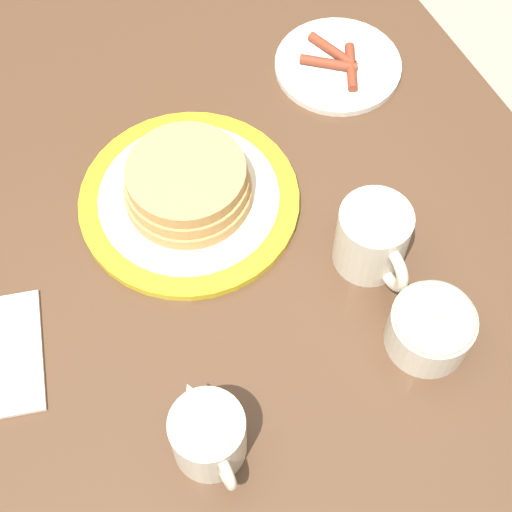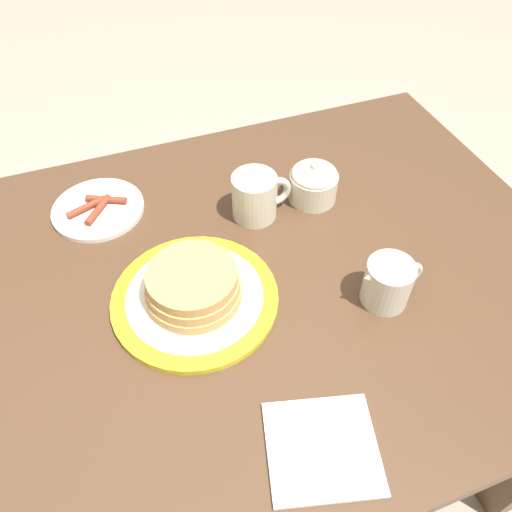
% 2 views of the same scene
% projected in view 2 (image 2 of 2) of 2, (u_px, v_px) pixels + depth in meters
% --- Properties ---
extents(ground_plane, '(8.00, 8.00, 0.00)m').
position_uv_depth(ground_plane, '(211.00, 452.00, 1.41)').
color(ground_plane, gray).
extents(dining_table, '(1.45, 0.89, 0.73)m').
position_uv_depth(dining_table, '(189.00, 330.00, 0.95)').
color(dining_table, '#4C3321').
rests_on(dining_table, ground_plane).
extents(pancake_plate, '(0.29, 0.29, 0.08)m').
position_uv_depth(pancake_plate, '(194.00, 291.00, 0.84)').
color(pancake_plate, gold).
rests_on(pancake_plate, dining_table).
extents(side_plate_bacon, '(0.18, 0.18, 0.02)m').
position_uv_depth(side_plate_bacon, '(98.00, 209.00, 1.00)').
color(side_plate_bacon, silver).
rests_on(side_plate_bacon, dining_table).
extents(coffee_mug, '(0.12, 0.09, 0.09)m').
position_uv_depth(coffee_mug, '(256.00, 196.00, 0.97)').
color(coffee_mug, beige).
rests_on(coffee_mug, dining_table).
extents(creamer_pitcher, '(0.12, 0.08, 0.09)m').
position_uv_depth(creamer_pitcher, '(387.00, 282.00, 0.83)').
color(creamer_pitcher, beige).
rests_on(creamer_pitcher, dining_table).
extents(sugar_bowl, '(0.10, 0.10, 0.09)m').
position_uv_depth(sugar_bowl, '(313.00, 182.00, 1.00)').
color(sugar_bowl, beige).
rests_on(sugar_bowl, dining_table).
extents(napkin, '(0.18, 0.18, 0.01)m').
position_uv_depth(napkin, '(322.00, 448.00, 0.69)').
color(napkin, silver).
rests_on(napkin, dining_table).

